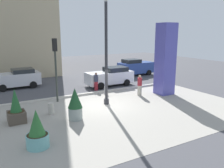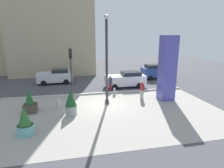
{
  "view_description": "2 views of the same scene",
  "coord_description": "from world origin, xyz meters",
  "px_view_note": "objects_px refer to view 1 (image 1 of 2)",
  "views": [
    {
      "loc": [
        -7.22,
        -13.91,
        5.02
      ],
      "look_at": [
        0.27,
        -0.78,
        1.65
      ],
      "focal_mm": 37.1,
      "sensor_mm": 36.0,
      "label": 1
    },
    {
      "loc": [
        -2.53,
        -15.28,
        5.78
      ],
      "look_at": [
        0.59,
        -0.73,
        1.97
      ],
      "focal_mm": 30.78,
      "sensor_mm": 36.0,
      "label": 2
    }
  ],
  "objects_px": {
    "car_curb_west": "(110,76)",
    "pedestrian_on_sidewalk": "(140,84)",
    "potted_plant_near_left": "(16,110)",
    "potted_plant_near_right": "(75,104)",
    "potted_plant_by_pillar": "(37,132)",
    "fire_hydrant": "(106,90)",
    "lamp_post": "(106,54)",
    "concrete_bollard": "(51,109)",
    "car_curb_east": "(17,78)",
    "art_pillar_blue": "(165,59)",
    "traffic_light_corner": "(55,60)",
    "pedestrian_by_curb": "(96,81)",
    "car_far_lane": "(135,67)"
  },
  "relations": [
    {
      "from": "fire_hydrant",
      "to": "pedestrian_by_curb",
      "type": "distance_m",
      "value": 1.72
    },
    {
      "from": "car_far_lane",
      "to": "car_curb_west",
      "type": "bearing_deg",
      "value": -147.75
    },
    {
      "from": "lamp_post",
      "to": "car_far_lane",
      "type": "xyz_separation_m",
      "value": [
        8.49,
        8.43,
        -2.6
      ]
    },
    {
      "from": "lamp_post",
      "to": "potted_plant_near_right",
      "type": "distance_m",
      "value": 4.37
    },
    {
      "from": "car_curb_east",
      "to": "concrete_bollard",
      "type": "bearing_deg",
      "value": -85.03
    },
    {
      "from": "potted_plant_near_left",
      "to": "potted_plant_by_pillar",
      "type": "distance_m",
      "value": 3.6
    },
    {
      "from": "potted_plant_by_pillar",
      "to": "car_curb_west",
      "type": "distance_m",
      "value": 12.77
    },
    {
      "from": "car_curb_west",
      "to": "concrete_bollard",
      "type": "bearing_deg",
      "value": -143.76
    },
    {
      "from": "potted_plant_near_right",
      "to": "car_curb_east",
      "type": "bearing_deg",
      "value": 99.79
    },
    {
      "from": "car_curb_west",
      "to": "car_far_lane",
      "type": "distance_m",
      "value": 6.32
    },
    {
      "from": "car_curb_east",
      "to": "pedestrian_on_sidewalk",
      "type": "xyz_separation_m",
      "value": [
        8.21,
        -7.82,
        0.05
      ]
    },
    {
      "from": "potted_plant_by_pillar",
      "to": "car_curb_east",
      "type": "height_order",
      "value": "potted_plant_by_pillar"
    },
    {
      "from": "fire_hydrant",
      "to": "car_far_lane",
      "type": "xyz_separation_m",
      "value": [
        7.29,
        6.08,
        0.61
      ]
    },
    {
      "from": "art_pillar_blue",
      "to": "car_curb_east",
      "type": "height_order",
      "value": "art_pillar_blue"
    },
    {
      "from": "fire_hydrant",
      "to": "car_curb_west",
      "type": "bearing_deg",
      "value": 54.27
    },
    {
      "from": "concrete_bollard",
      "to": "traffic_light_corner",
      "type": "relative_size",
      "value": 0.16
    },
    {
      "from": "art_pillar_blue",
      "to": "car_curb_west",
      "type": "relative_size",
      "value": 1.28
    },
    {
      "from": "traffic_light_corner",
      "to": "art_pillar_blue",
      "type": "bearing_deg",
      "value": -14.44
    },
    {
      "from": "potted_plant_near_left",
      "to": "potted_plant_near_right",
      "type": "height_order",
      "value": "potted_plant_near_left"
    },
    {
      "from": "potted_plant_near_right",
      "to": "fire_hydrant",
      "type": "bearing_deg",
      "value": 44.33
    },
    {
      "from": "car_far_lane",
      "to": "fire_hydrant",
      "type": "bearing_deg",
      "value": -140.18
    },
    {
      "from": "concrete_bollard",
      "to": "fire_hydrant",
      "type": "bearing_deg",
      "value": 26.01
    },
    {
      "from": "car_curb_west",
      "to": "pedestrian_on_sidewalk",
      "type": "bearing_deg",
      "value": -86.36
    },
    {
      "from": "potted_plant_near_left",
      "to": "car_curb_east",
      "type": "xyz_separation_m",
      "value": [
        1.3,
        9.06,
        0.11
      ]
    },
    {
      "from": "potted_plant_near_left",
      "to": "car_curb_east",
      "type": "relative_size",
      "value": 0.47
    },
    {
      "from": "art_pillar_blue",
      "to": "concrete_bollard",
      "type": "height_order",
      "value": "art_pillar_blue"
    },
    {
      "from": "lamp_post",
      "to": "fire_hydrant",
      "type": "relative_size",
      "value": 9.76
    },
    {
      "from": "traffic_light_corner",
      "to": "car_curb_east",
      "type": "xyz_separation_m",
      "value": [
        -1.91,
        6.18,
        -2.23
      ]
    },
    {
      "from": "art_pillar_blue",
      "to": "pedestrian_by_curb",
      "type": "bearing_deg",
      "value": 138.96
    },
    {
      "from": "potted_plant_by_pillar",
      "to": "potted_plant_near_right",
      "type": "height_order",
      "value": "potted_plant_near_right"
    },
    {
      "from": "car_far_lane",
      "to": "car_curb_east",
      "type": "bearing_deg",
      "value": 179.74
    },
    {
      "from": "potted_plant_by_pillar",
      "to": "pedestrian_by_curb",
      "type": "height_order",
      "value": "potted_plant_by_pillar"
    },
    {
      "from": "car_curb_east",
      "to": "pedestrian_on_sidewalk",
      "type": "distance_m",
      "value": 11.34
    },
    {
      "from": "fire_hydrant",
      "to": "potted_plant_near_right",
      "type": "bearing_deg",
      "value": -135.67
    },
    {
      "from": "potted_plant_near_right",
      "to": "fire_hydrant",
      "type": "distance_m",
      "value": 5.92
    },
    {
      "from": "pedestrian_by_curb",
      "to": "car_far_lane",
      "type": "bearing_deg",
      "value": 31.08
    },
    {
      "from": "traffic_light_corner",
      "to": "pedestrian_on_sidewalk",
      "type": "bearing_deg",
      "value": -14.55
    },
    {
      "from": "car_curb_west",
      "to": "pedestrian_on_sidewalk",
      "type": "height_order",
      "value": "car_curb_west"
    },
    {
      "from": "concrete_bollard",
      "to": "pedestrian_on_sidewalk",
      "type": "xyz_separation_m",
      "value": [
        7.46,
        0.88,
        0.57
      ]
    },
    {
      "from": "potted_plant_by_pillar",
      "to": "potted_plant_near_right",
      "type": "bearing_deg",
      "value": 41.52
    },
    {
      "from": "potted_plant_near_left",
      "to": "traffic_light_corner",
      "type": "height_order",
      "value": "traffic_light_corner"
    },
    {
      "from": "art_pillar_blue",
      "to": "pedestrian_on_sidewalk",
      "type": "xyz_separation_m",
      "value": [
        -2.11,
        0.53,
        -1.94
      ]
    },
    {
      "from": "potted_plant_by_pillar",
      "to": "car_curb_east",
      "type": "bearing_deg",
      "value": 85.86
    },
    {
      "from": "potted_plant_near_left",
      "to": "pedestrian_on_sidewalk",
      "type": "xyz_separation_m",
      "value": [
        9.52,
        1.24,
        0.16
      ]
    },
    {
      "from": "pedestrian_on_sidewalk",
      "to": "pedestrian_by_curb",
      "type": "height_order",
      "value": "pedestrian_on_sidewalk"
    },
    {
      "from": "art_pillar_blue",
      "to": "potted_plant_near_left",
      "type": "relative_size",
      "value": 2.91
    },
    {
      "from": "potted_plant_by_pillar",
      "to": "pedestrian_on_sidewalk",
      "type": "distance_m",
      "value": 10.32
    },
    {
      "from": "lamp_post",
      "to": "concrete_bollard",
      "type": "relative_size",
      "value": 9.76
    },
    {
      "from": "concrete_bollard",
      "to": "car_curb_east",
      "type": "distance_m",
      "value": 8.74
    },
    {
      "from": "art_pillar_blue",
      "to": "traffic_light_corner",
      "type": "height_order",
      "value": "art_pillar_blue"
    }
  ]
}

